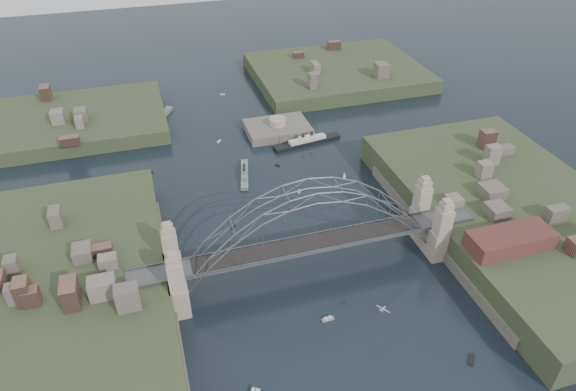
{
  "coord_description": "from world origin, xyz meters",
  "views": [
    {
      "loc": [
        -32.04,
        -87.3,
        87.17
      ],
      "look_at": [
        0.0,
        18.0,
        10.0
      ],
      "focal_mm": 32.4,
      "sensor_mm": 36.0,
      "label": 1
    }
  ],
  "objects_px": {
    "wharf_shed": "(510,240)",
    "naval_cruiser_near": "(245,174)",
    "ocean_liner": "(307,142)",
    "bridge": "(311,230)",
    "naval_cruiser_far": "(160,117)",
    "fort_island": "(278,133)"
  },
  "relations": [
    {
      "from": "bridge",
      "to": "naval_cruiser_near",
      "type": "height_order",
      "value": "bridge"
    },
    {
      "from": "wharf_shed",
      "to": "naval_cruiser_near",
      "type": "xyz_separation_m",
      "value": [
        -49.62,
        59.67,
        -9.24
      ]
    },
    {
      "from": "bridge",
      "to": "wharf_shed",
      "type": "distance_m",
      "value": 46.23
    },
    {
      "from": "bridge",
      "to": "wharf_shed",
      "type": "xyz_separation_m",
      "value": [
        44.0,
        -14.0,
        -2.32
      ]
    },
    {
      "from": "ocean_liner",
      "to": "bridge",
      "type": "bearing_deg",
      "value": -108.14
    },
    {
      "from": "naval_cruiser_far",
      "to": "ocean_liner",
      "type": "xyz_separation_m",
      "value": [
        46.12,
        -33.12,
        -0.03
      ]
    },
    {
      "from": "naval_cruiser_near",
      "to": "ocean_liner",
      "type": "bearing_deg",
      "value": 28.03
    },
    {
      "from": "wharf_shed",
      "to": "ocean_liner",
      "type": "relative_size",
      "value": 0.82
    },
    {
      "from": "wharf_shed",
      "to": "naval_cruiser_far",
      "type": "distance_m",
      "value": 127.84
    },
    {
      "from": "ocean_liner",
      "to": "naval_cruiser_far",
      "type": "bearing_deg",
      "value": 144.32
    },
    {
      "from": "naval_cruiser_near",
      "to": "wharf_shed",
      "type": "bearing_deg",
      "value": -50.25
    },
    {
      "from": "ocean_liner",
      "to": "fort_island",
      "type": "bearing_deg",
      "value": 123.45
    },
    {
      "from": "bridge",
      "to": "ocean_liner",
      "type": "xyz_separation_m",
      "value": [
        19.31,
        58.94,
        -11.41
      ]
    },
    {
      "from": "bridge",
      "to": "naval_cruiser_near",
      "type": "xyz_separation_m",
      "value": [
        -5.62,
        45.67,
        -11.57
      ]
    },
    {
      "from": "wharf_shed",
      "to": "naval_cruiser_near",
      "type": "bearing_deg",
      "value": 129.75
    },
    {
      "from": "naval_cruiser_near",
      "to": "bridge",
      "type": "bearing_deg",
      "value": -82.99
    },
    {
      "from": "naval_cruiser_far",
      "to": "wharf_shed",
      "type": "bearing_deg",
      "value": -56.27
    },
    {
      "from": "wharf_shed",
      "to": "ocean_liner",
      "type": "height_order",
      "value": "wharf_shed"
    },
    {
      "from": "naval_cruiser_near",
      "to": "ocean_liner",
      "type": "distance_m",
      "value": 28.24
    },
    {
      "from": "wharf_shed",
      "to": "naval_cruiser_far",
      "type": "bearing_deg",
      "value": 123.73
    },
    {
      "from": "fort_island",
      "to": "ocean_liner",
      "type": "bearing_deg",
      "value": -56.55
    },
    {
      "from": "bridge",
      "to": "ocean_liner",
      "type": "distance_m",
      "value": 63.06
    }
  ]
}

